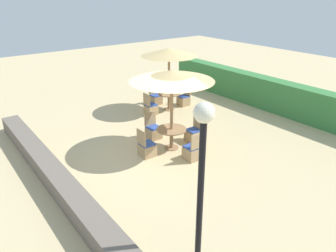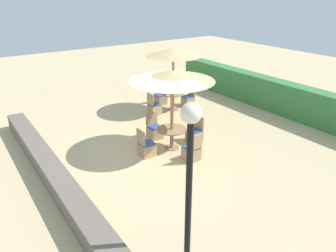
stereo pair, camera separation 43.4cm
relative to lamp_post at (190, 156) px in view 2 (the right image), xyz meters
The scene contains 15 objects.
ground_plane 5.04m from the lamp_post, 156.74° to the left, with size 40.00×40.00×0.00m, color #C6B284.
hedge_row 9.48m from the lamp_post, 116.04° to the left, with size 13.00×0.70×1.35m, color #387A3D.
stone_border 4.78m from the lamp_post, 162.26° to the right, with size 10.00×0.56×0.53m, color #6B6056.
lamp_post is the anchor object (origin of this frame).
parasol_center 4.93m from the lamp_post, 148.40° to the left, with size 2.68×2.68×2.65m.
round_table_center 5.25m from the lamp_post, 148.40° to the left, with size 0.97×0.97×0.71m.
patio_chair_center_west 6.16m from the lamp_post, 153.94° to the left, with size 0.46×0.46×0.93m.
patio_chair_center_east 4.64m from the lamp_post, 140.46° to the left, with size 0.46×0.46×0.93m.
patio_chair_center_south 5.00m from the lamp_post, 159.08° to the left, with size 0.46×0.46×0.93m.
patio_chair_center_north 5.84m from the lamp_post, 139.70° to the left, with size 0.46×0.46×0.93m.
parasol_back_left 8.69m from the lamp_post, 146.53° to the left, with size 2.34×2.34×2.68m.
round_table_back_left 8.87m from the lamp_post, 146.53° to the left, with size 0.96×0.96×0.75m.
patio_chair_back_left_south 8.44m from the lamp_post, 152.22° to the left, with size 0.46×0.46×0.93m.
patio_chair_back_left_west 9.70m from the lamp_post, 149.91° to the left, with size 0.46×0.46×0.93m.
patio_chair_back_left_north 9.48m from the lamp_post, 142.12° to the left, with size 0.46×0.46×0.93m.
Camera 2 is at (7.94, -4.85, 5.02)m, focal length 35.00 mm.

